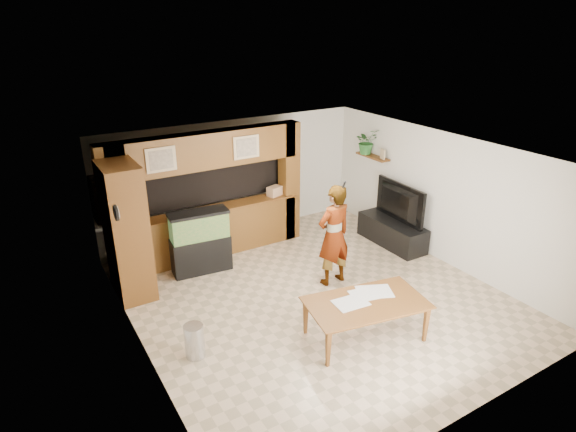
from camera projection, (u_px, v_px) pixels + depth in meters
floor at (315, 297)px, 8.55m from camera, size 6.50×6.50×0.00m
ceiling at (319, 155)px, 7.55m from camera, size 6.50×6.50×0.00m
wall_back at (233, 179)px, 10.61m from camera, size 6.00×0.00×6.00m
wall_left at (137, 277)px, 6.61m from camera, size 0.00×6.50×6.50m
wall_right at (442, 198)px, 9.49m from camera, size 0.00×6.50×6.50m
partition at (204, 194)px, 9.67m from camera, size 4.20×0.99×2.60m
wall_clock at (116, 213)px, 7.19m from camera, size 0.05×0.25×0.25m
wall_shelf at (373, 156)px, 10.80m from camera, size 0.25×0.90×0.04m
pantry_cabinet at (126, 231)px, 8.24m from camera, size 0.60×0.99×2.41m
trash_can at (194, 341)px, 6.97m from camera, size 0.29×0.29×0.53m
aquarium at (200, 242)px, 9.21m from camera, size 1.12×0.42×1.24m
tv_stand at (392, 232)px, 10.45m from camera, size 0.59×1.62×0.54m
television at (395, 203)px, 10.19m from camera, size 0.26×1.44×0.82m
photo_frame at (383, 154)px, 10.50m from camera, size 0.06×0.17×0.22m
potted_plant at (367, 141)px, 10.83m from camera, size 0.52×0.46×0.57m
person at (334, 235)px, 8.68m from camera, size 0.73×0.50×1.92m
microphone at (344, 185)px, 8.19m from camera, size 0.03×0.10×0.16m
dining_table at (366, 321)px, 7.33m from camera, size 1.97×1.33×0.64m
newspaper_a at (374, 292)px, 7.51m from camera, size 0.66×0.59×0.01m
newspaper_b at (351, 303)px, 7.22m from camera, size 0.54×0.41×0.01m
newspaper_c at (367, 294)px, 7.44m from camera, size 0.56×0.46×0.01m
counter_box at (274, 191)px, 10.32m from camera, size 0.35×0.28×0.20m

